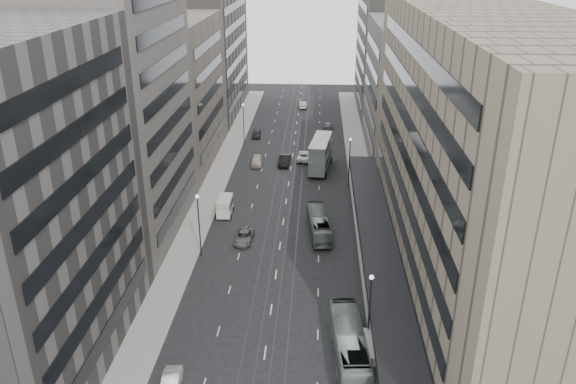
% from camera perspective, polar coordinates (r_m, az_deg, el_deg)
% --- Properties ---
extents(ground, '(220.00, 220.00, 0.00)m').
position_cam_1_polar(ground, '(60.31, -1.81, -12.39)').
color(ground, black).
rests_on(ground, ground).
extents(sidewalk_right, '(4.00, 125.00, 0.15)m').
position_cam_1_polar(sidewalk_right, '(93.41, 7.48, 1.09)').
color(sidewalk_right, gray).
rests_on(sidewalk_right, ground).
extents(sidewalk_left, '(4.00, 125.00, 0.15)m').
position_cam_1_polar(sidewalk_left, '(94.57, -7.17, 1.39)').
color(sidewalk_left, gray).
rests_on(sidewalk_left, ground).
extents(department_store, '(19.20, 60.00, 30.00)m').
position_cam_1_polar(department_store, '(62.58, 18.67, 3.20)').
color(department_store, '#776D57').
rests_on(department_store, ground).
extents(building_right_mid, '(15.00, 28.00, 24.00)m').
position_cam_1_polar(building_right_mid, '(104.74, 12.56, 10.05)').
color(building_right_mid, '#514C46').
rests_on(building_right_mid, ground).
extents(building_right_far, '(15.00, 32.00, 28.00)m').
position_cam_1_polar(building_right_far, '(133.50, 10.70, 13.88)').
color(building_right_far, '#5B5752').
rests_on(building_right_far, ground).
extents(building_left_a, '(15.00, 28.00, 30.00)m').
position_cam_1_polar(building_left_a, '(52.39, -26.99, -2.07)').
color(building_left_a, '#5B5752').
rests_on(building_left_a, ground).
extents(building_left_b, '(15.00, 26.00, 34.00)m').
position_cam_1_polar(building_left_b, '(74.79, -17.53, 8.21)').
color(building_left_b, '#514C46').
rests_on(building_left_b, ground).
extents(building_left_c, '(15.00, 28.00, 25.00)m').
position_cam_1_polar(building_left_c, '(100.81, -12.11, 9.87)').
color(building_left_c, '#726458').
rests_on(building_left_c, ground).
extents(building_left_d, '(15.00, 38.00, 28.00)m').
position_cam_1_polar(building_left_d, '(132.04, -8.54, 13.92)').
color(building_left_d, '#5B5752').
rests_on(building_left_d, ground).
extents(lamp_right_near, '(0.44, 0.44, 8.32)m').
position_cam_1_polar(lamp_right_near, '(53.31, 8.31, -11.20)').
color(lamp_right_near, '#262628').
rests_on(lamp_right_near, ground).
extents(lamp_right_far, '(0.44, 0.44, 8.32)m').
position_cam_1_polar(lamp_right_far, '(89.09, 6.28, 3.56)').
color(lamp_right_far, '#262628').
rests_on(lamp_right_far, ground).
extents(lamp_left_near, '(0.44, 0.44, 8.32)m').
position_cam_1_polar(lamp_left_near, '(69.22, -9.06, -2.64)').
color(lamp_left_near, '#262628').
rests_on(lamp_left_near, ground).
extents(lamp_left_far, '(0.44, 0.44, 8.32)m').
position_cam_1_polar(lamp_left_far, '(108.90, -4.55, 7.34)').
color(lamp_left_far, '#262628').
rests_on(lamp_left_far, ground).
extents(bus_near, '(3.61, 11.86, 3.26)m').
position_cam_1_polar(bus_near, '(54.15, 6.24, -15.17)').
color(bus_near, gray).
rests_on(bus_near, ground).
extents(bus_far, '(3.52, 10.43, 2.85)m').
position_cam_1_polar(bus_far, '(75.49, 3.12, -3.25)').
color(bus_far, gray).
rests_on(bus_far, ground).
extents(double_decker, '(4.23, 10.44, 5.55)m').
position_cam_1_polar(double_decker, '(96.84, 3.32, 3.93)').
color(double_decker, slate).
rests_on(double_decker, ground).
extents(vw_microbus, '(2.09, 4.44, 2.38)m').
position_cam_1_polar(vw_microbus, '(54.02, 7.68, -15.77)').
color(vw_microbus, '#565B5E').
rests_on(vw_microbus, ground).
extents(panel_van, '(2.18, 4.30, 2.68)m').
position_cam_1_polar(panel_van, '(80.97, -6.43, -1.40)').
color(panel_van, white).
rests_on(panel_van, ground).
extents(sedan_2, '(2.43, 4.86, 1.32)m').
position_cam_1_polar(sedan_2, '(73.93, -4.50, -4.57)').
color(sedan_2, '#5C5D5F').
rests_on(sedan_2, ground).
extents(sedan_4, '(2.21, 4.97, 1.66)m').
position_cam_1_polar(sedan_4, '(99.86, -3.19, 3.22)').
color(sedan_4, '#B3A594').
rests_on(sedan_4, ground).
extents(sedan_5, '(2.03, 5.21, 1.69)m').
position_cam_1_polar(sedan_5, '(99.72, -0.35, 3.24)').
color(sedan_5, black).
rests_on(sedan_5, ground).
extents(sedan_6, '(2.97, 5.85, 1.59)m').
position_cam_1_polar(sedan_6, '(102.23, 1.74, 3.71)').
color(sedan_6, white).
rests_on(sedan_6, ground).
extents(sedan_7, '(1.98, 4.76, 1.37)m').
position_cam_1_polar(sedan_7, '(120.78, 4.06, 6.74)').
color(sedan_7, slate).
rests_on(sedan_7, ground).
extents(sedan_8, '(1.97, 4.36, 1.45)m').
position_cam_1_polar(sedan_8, '(115.22, -3.20, 5.95)').
color(sedan_8, '#242326').
rests_on(sedan_8, ground).
extents(sedan_9, '(1.85, 4.95, 1.61)m').
position_cam_1_polar(sedan_9, '(137.09, 1.53, 8.87)').
color(sedan_9, '#B6A997').
rests_on(sedan_9, ground).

